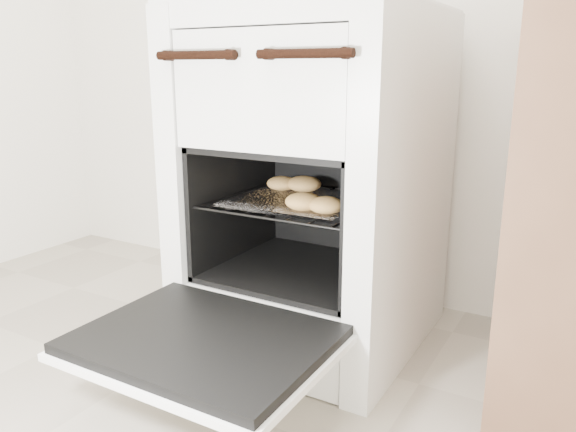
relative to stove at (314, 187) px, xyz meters
name	(u,v)px	position (x,y,z in m)	size (l,w,h in m)	color
stove	(314,187)	(0.00, 0.00, 0.00)	(0.62, 0.70, 0.96)	silver
oven_door	(204,343)	(0.00, -0.53, -0.26)	(0.56, 0.44, 0.04)	black
oven_rack	(303,202)	(0.00, -0.07, -0.03)	(0.45, 0.44, 0.01)	black
foil_sheet	(299,201)	(0.00, -0.09, -0.02)	(0.35, 0.31, 0.01)	white
baked_rolls	(303,192)	(0.01, -0.09, 0.00)	(0.34, 0.32, 0.05)	tan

